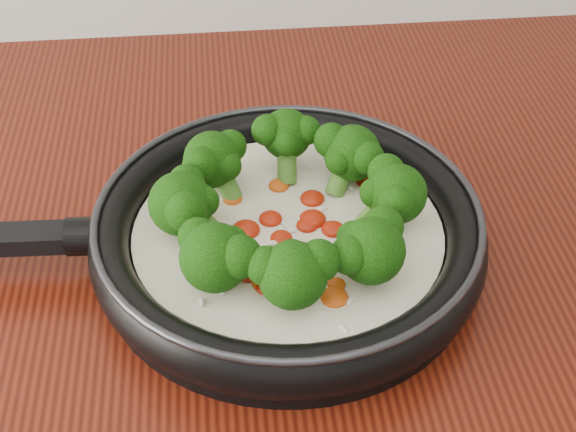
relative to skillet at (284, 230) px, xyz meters
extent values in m
cylinder|color=black|center=(0.00, 0.00, -0.03)|extent=(0.33, 0.33, 0.01)
torus|color=black|center=(0.00, 0.00, 0.00)|extent=(0.35, 0.35, 0.04)
torus|color=#2D2D33|center=(0.00, 0.00, 0.02)|extent=(0.34, 0.34, 0.01)
cylinder|color=black|center=(-0.17, 0.01, 0.00)|extent=(0.03, 0.03, 0.03)
cylinder|color=white|center=(0.00, 0.00, -0.01)|extent=(0.28, 0.28, 0.02)
ellipsoid|color=#AB1C08|center=(-0.05, -0.04, 0.00)|extent=(0.02, 0.02, 0.01)
ellipsoid|color=#AB1C08|center=(0.00, -0.01, 0.00)|extent=(0.02, 0.02, 0.01)
ellipsoid|color=#D34C0D|center=(-0.09, 0.03, 0.00)|extent=(0.03, 0.03, 0.01)
ellipsoid|color=#AB1C08|center=(0.03, 0.01, 0.00)|extent=(0.03, 0.03, 0.01)
ellipsoid|color=#AB1C08|center=(0.02, 0.00, 0.00)|extent=(0.03, 0.03, 0.01)
ellipsoid|color=#D34C0D|center=(0.00, 0.06, 0.00)|extent=(0.02, 0.02, 0.01)
ellipsoid|color=#AB1C08|center=(-0.01, 0.01, 0.00)|extent=(0.03, 0.03, 0.01)
ellipsoid|color=#AB1C08|center=(0.08, 0.06, 0.00)|extent=(0.03, 0.03, 0.01)
ellipsoid|color=#D34C0D|center=(-0.04, 0.05, 0.00)|extent=(0.02, 0.02, 0.01)
ellipsoid|color=#AB1C08|center=(0.04, 0.00, 0.00)|extent=(0.03, 0.03, 0.01)
ellipsoid|color=#AB1C08|center=(-0.02, -0.07, 0.00)|extent=(0.03, 0.03, 0.01)
ellipsoid|color=#D34C0D|center=(0.03, -0.07, 0.00)|extent=(0.02, 0.02, 0.01)
ellipsoid|color=#AB1C08|center=(0.05, -0.02, 0.00)|extent=(0.02, 0.02, 0.01)
ellipsoid|color=#AB1C08|center=(-0.08, 0.00, 0.00)|extent=(0.02, 0.02, 0.01)
ellipsoid|color=#D34C0D|center=(0.07, -0.01, 0.00)|extent=(0.03, 0.03, 0.01)
ellipsoid|color=#AB1C08|center=(-0.08, 0.07, 0.00)|extent=(0.03, 0.03, 0.01)
ellipsoid|color=#AB1C08|center=(-0.03, -0.05, 0.00)|extent=(0.03, 0.03, 0.01)
ellipsoid|color=#D34C0D|center=(-0.02, -0.06, 0.00)|extent=(0.02, 0.02, 0.01)
ellipsoid|color=#AB1C08|center=(-0.03, 0.00, 0.00)|extent=(0.03, 0.03, 0.01)
ellipsoid|color=#AB1C08|center=(0.03, -0.03, 0.00)|extent=(0.02, 0.02, 0.01)
ellipsoid|color=#D34C0D|center=(0.09, 0.01, 0.00)|extent=(0.02, 0.02, 0.01)
ellipsoid|color=#AB1C08|center=(-0.08, 0.01, 0.00)|extent=(0.03, 0.03, 0.01)
ellipsoid|color=#AB1C08|center=(0.03, 0.04, 0.00)|extent=(0.03, 0.03, 0.01)
ellipsoid|color=#D34C0D|center=(0.03, -0.08, 0.00)|extent=(0.03, 0.03, 0.01)
ellipsoid|color=white|center=(0.04, -0.09, 0.00)|extent=(0.01, 0.01, 0.00)
ellipsoid|color=white|center=(0.01, 0.00, 0.00)|extent=(0.01, 0.01, 0.00)
ellipsoid|color=white|center=(0.00, 0.01, 0.00)|extent=(0.01, 0.01, 0.00)
ellipsoid|color=white|center=(0.02, 0.01, 0.00)|extent=(0.01, 0.01, 0.00)
ellipsoid|color=white|center=(0.03, 0.08, 0.00)|extent=(0.01, 0.01, 0.00)
ellipsoid|color=white|center=(-0.07, -0.08, 0.00)|extent=(0.00, 0.01, 0.00)
ellipsoid|color=white|center=(0.00, 0.00, 0.00)|extent=(0.01, 0.01, 0.00)
ellipsoid|color=white|center=(-0.08, -0.02, 0.00)|extent=(0.01, 0.01, 0.00)
ellipsoid|color=white|center=(0.00, 0.00, 0.00)|extent=(0.01, 0.01, 0.00)
ellipsoid|color=white|center=(0.07, 0.07, 0.00)|extent=(0.01, 0.01, 0.00)
ellipsoid|color=white|center=(0.02, -0.10, 0.00)|extent=(0.01, 0.01, 0.00)
ellipsoid|color=white|center=(-0.05, -0.07, 0.00)|extent=(0.01, 0.01, 0.00)
ellipsoid|color=white|center=(-0.05, 0.05, 0.00)|extent=(0.01, 0.01, 0.00)
ellipsoid|color=white|center=(-0.07, -0.02, 0.00)|extent=(0.01, 0.00, 0.00)
ellipsoid|color=white|center=(-0.10, 0.02, 0.00)|extent=(0.01, 0.01, 0.00)
ellipsoid|color=white|center=(0.03, -0.12, 0.00)|extent=(0.01, 0.01, 0.00)
ellipsoid|color=white|center=(0.06, -0.01, 0.00)|extent=(0.01, 0.01, 0.00)
ellipsoid|color=white|center=(0.00, -0.03, 0.00)|extent=(0.01, 0.01, 0.00)
ellipsoid|color=white|center=(0.01, 0.01, 0.00)|extent=(0.01, 0.01, 0.00)
ellipsoid|color=white|center=(0.06, 0.05, 0.00)|extent=(0.01, 0.01, 0.00)
ellipsoid|color=white|center=(-0.04, 0.02, 0.00)|extent=(0.01, 0.01, 0.00)
ellipsoid|color=white|center=(-0.04, 0.08, 0.00)|extent=(0.01, 0.01, 0.00)
ellipsoid|color=white|center=(-0.01, -0.02, 0.00)|extent=(0.01, 0.00, 0.00)
ellipsoid|color=white|center=(0.04, 0.02, 0.00)|extent=(0.01, 0.01, 0.00)
ellipsoid|color=white|center=(0.01, 0.00, 0.00)|extent=(0.01, 0.01, 0.00)
ellipsoid|color=white|center=(-0.03, -0.05, 0.00)|extent=(0.01, 0.01, 0.00)
cylinder|color=#528B2D|center=(0.08, 0.00, 0.01)|extent=(0.03, 0.02, 0.04)
sphere|color=black|center=(0.09, 0.00, 0.03)|extent=(0.05, 0.05, 0.05)
sphere|color=black|center=(0.09, 0.02, 0.04)|extent=(0.03, 0.03, 0.03)
sphere|color=black|center=(0.09, -0.02, 0.04)|extent=(0.03, 0.03, 0.03)
sphere|color=black|center=(0.08, 0.00, 0.04)|extent=(0.03, 0.03, 0.03)
cylinder|color=#528B2D|center=(0.06, 0.05, 0.01)|extent=(0.03, 0.03, 0.04)
sphere|color=black|center=(0.07, 0.06, 0.03)|extent=(0.05, 0.05, 0.05)
sphere|color=black|center=(0.05, 0.07, 0.04)|extent=(0.03, 0.03, 0.03)
sphere|color=black|center=(0.08, 0.05, 0.04)|extent=(0.03, 0.03, 0.03)
sphere|color=black|center=(0.05, 0.05, 0.03)|extent=(0.03, 0.03, 0.03)
cylinder|color=#528B2D|center=(0.01, 0.07, 0.02)|extent=(0.02, 0.04, 0.04)
sphere|color=black|center=(0.01, 0.09, 0.04)|extent=(0.05, 0.05, 0.05)
sphere|color=black|center=(-0.01, 0.09, 0.04)|extent=(0.03, 0.03, 0.03)
sphere|color=black|center=(0.03, 0.09, 0.04)|extent=(0.03, 0.03, 0.03)
sphere|color=black|center=(0.01, 0.07, 0.04)|extent=(0.02, 0.02, 0.02)
cylinder|color=#528B2D|center=(-0.05, 0.05, 0.01)|extent=(0.03, 0.03, 0.04)
sphere|color=black|center=(-0.06, 0.07, 0.03)|extent=(0.05, 0.05, 0.05)
sphere|color=black|center=(-0.07, 0.05, 0.04)|extent=(0.03, 0.03, 0.03)
sphere|color=black|center=(-0.04, 0.08, 0.04)|extent=(0.03, 0.03, 0.03)
sphere|color=black|center=(-0.04, 0.05, 0.03)|extent=(0.03, 0.03, 0.03)
cylinder|color=#528B2D|center=(-0.07, 0.01, 0.01)|extent=(0.03, 0.02, 0.04)
sphere|color=black|center=(-0.08, 0.01, 0.03)|extent=(0.06, 0.06, 0.05)
sphere|color=black|center=(-0.08, -0.01, 0.04)|extent=(0.04, 0.04, 0.03)
sphere|color=black|center=(-0.08, 0.03, 0.04)|extent=(0.03, 0.03, 0.03)
sphere|color=black|center=(-0.07, 0.01, 0.03)|extent=(0.03, 0.03, 0.03)
cylinder|color=#528B2D|center=(-0.05, -0.05, 0.01)|extent=(0.04, 0.04, 0.04)
sphere|color=black|center=(-0.06, -0.06, 0.03)|extent=(0.06, 0.06, 0.05)
sphere|color=black|center=(-0.04, -0.07, 0.04)|extent=(0.04, 0.04, 0.03)
sphere|color=black|center=(-0.07, -0.05, 0.04)|extent=(0.03, 0.03, 0.03)
sphere|color=black|center=(-0.05, -0.05, 0.03)|extent=(0.03, 0.03, 0.03)
cylinder|color=#528B2D|center=(0.00, -0.07, 0.01)|extent=(0.02, 0.03, 0.04)
sphere|color=black|center=(0.00, -0.09, 0.03)|extent=(0.05, 0.05, 0.05)
sphere|color=black|center=(0.02, -0.08, 0.04)|extent=(0.03, 0.03, 0.03)
sphere|color=black|center=(-0.02, -0.08, 0.04)|extent=(0.03, 0.03, 0.03)
sphere|color=black|center=(0.00, -0.07, 0.03)|extent=(0.03, 0.03, 0.03)
cylinder|color=#528B2D|center=(0.05, -0.06, 0.01)|extent=(0.03, 0.04, 0.04)
sphere|color=black|center=(0.06, -0.07, 0.03)|extent=(0.06, 0.06, 0.05)
sphere|color=black|center=(0.07, -0.05, 0.04)|extent=(0.03, 0.03, 0.03)
sphere|color=black|center=(0.04, -0.08, 0.04)|extent=(0.03, 0.03, 0.03)
sphere|color=black|center=(0.05, -0.05, 0.04)|extent=(0.03, 0.03, 0.03)
camera|label=1|loc=(-0.05, -0.52, 0.45)|focal=50.47mm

